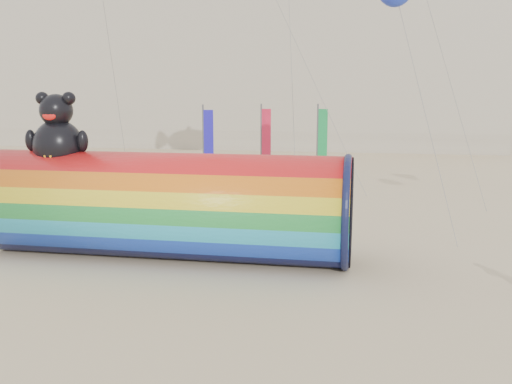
# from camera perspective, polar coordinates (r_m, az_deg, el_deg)

# --- Properties ---
(ground) EXTENTS (160.00, 160.00, 0.00)m
(ground) POSITION_cam_1_polar(r_m,az_deg,el_deg) (19.52, -2.27, -7.67)
(ground) COLOR #CCB58C
(ground) RESTS_ON ground
(hotel_building) EXTENTS (60.40, 15.40, 20.60)m
(hotel_building) POSITION_cam_1_polar(r_m,az_deg,el_deg) (66.22, -3.71, 13.81)
(hotel_building) COLOR #B7AD99
(hotel_building) RESTS_ON ground
(windsock_assembly) EXTENTS (13.05, 3.97, 6.01)m
(windsock_assembly) POSITION_cam_1_polar(r_m,az_deg,el_deg) (20.67, -8.91, -1.07)
(windsock_assembly) COLOR red
(windsock_assembly) RESTS_ON ground
(festival_banners) EXTENTS (6.91, 2.98, 5.20)m
(festival_banners) POSITION_cam_1_polar(r_m,az_deg,el_deg) (33.86, 0.95, 4.45)
(festival_banners) COLOR #59595E
(festival_banners) RESTS_ON ground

